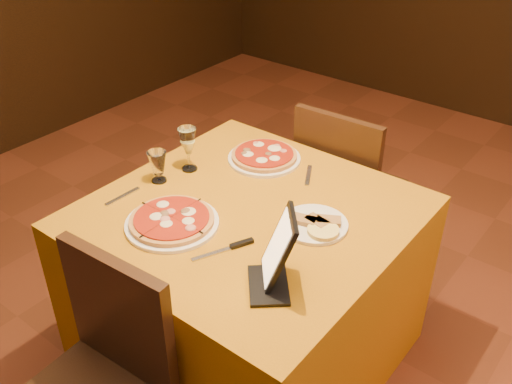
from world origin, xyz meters
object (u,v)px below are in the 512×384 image
Objects in this scene: chair_main_far at (351,188)px; wine_glass at (188,149)px; water_glass at (158,167)px; tablet at (279,248)px; pizza_near at (172,222)px; main_table at (249,287)px; pizza_far at (264,157)px.

wine_glass is (-0.38, -0.71, 0.39)m from chair_main_far.
water_glass is (-0.03, -0.14, -0.03)m from wine_glass.
pizza_near is at bearing -130.67° from tablet.
wine_glass is (-0.38, 0.08, 0.47)m from main_table.
wine_glass is 0.15m from water_glass.
main_table is 0.60m from water_glass.
pizza_far is 0.33m from wine_glass.
main_table is at bearing 87.51° from chair_main_far.
tablet reaches higher than chair_main_far.
pizza_far is at bearing 52.29° from wine_glass.
tablet is at bearing 0.59° from pizza_near.
main_table is 0.63m from tablet.
main_table is at bearing -12.16° from wine_glass.
tablet is at bearing 104.16° from chair_main_far.
tablet is at bearing -49.17° from pizza_far.
pizza_near is 1.08× the size of pizza_far.
chair_main_far is 4.79× the size of wine_glass.
tablet is (0.72, -0.18, 0.06)m from water_glass.
pizza_near is 1.37× the size of tablet.
chair_main_far reaches higher than water_glass.
chair_main_far is at bearing 155.38° from tablet.
wine_glass is (-0.22, 0.32, 0.08)m from pizza_near.
tablet reaches higher than water_glass.
pizza_near is 0.40m from wine_glass.
main_table is 1.21× the size of chair_main_far.
pizza_far is 0.76m from tablet.
wine_glass is 1.46× the size of water_glass.
chair_main_far is at bearing 90.00° from main_table.
tablet reaches higher than wine_glass.
chair_main_far is (0.00, 0.79, 0.08)m from main_table.
tablet is (0.69, -0.32, 0.03)m from wine_glass.
pizza_near is at bearing -87.13° from pizza_far.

